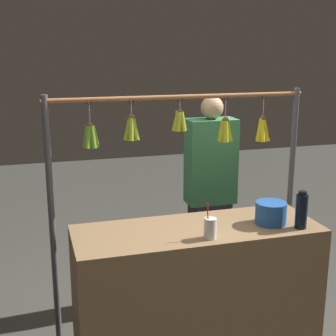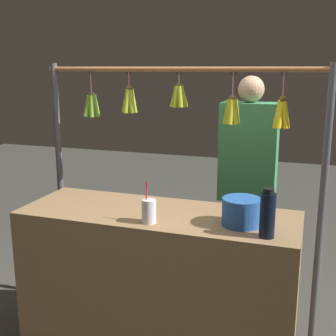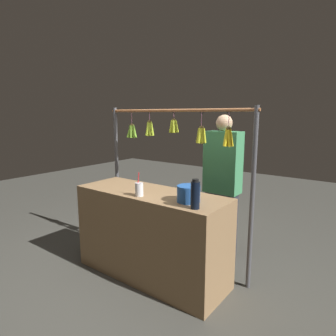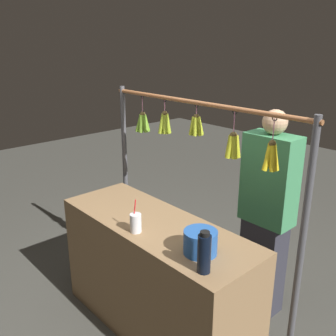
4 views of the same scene
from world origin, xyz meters
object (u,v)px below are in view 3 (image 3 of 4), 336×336
object	(u,v)px
blue_bucket	(189,194)
drink_cup	(139,189)
water_bottle	(195,195)
vendor_person	(222,190)

from	to	relation	value
blue_bucket	drink_cup	bearing A→B (deg)	14.59
water_bottle	drink_cup	bearing A→B (deg)	-0.40
water_bottle	drink_cup	world-z (taller)	water_bottle
blue_bucket	vendor_person	distance (m)	0.88
blue_bucket	vendor_person	xyz separation A→B (m)	(0.10, -0.86, -0.16)
drink_cup	vendor_person	bearing A→B (deg)	-111.17
drink_cup	vendor_person	world-z (taller)	vendor_person
blue_bucket	drink_cup	world-z (taller)	drink_cup
vendor_person	drink_cup	bearing A→B (deg)	68.83
vendor_person	water_bottle	bearing A→B (deg)	103.97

